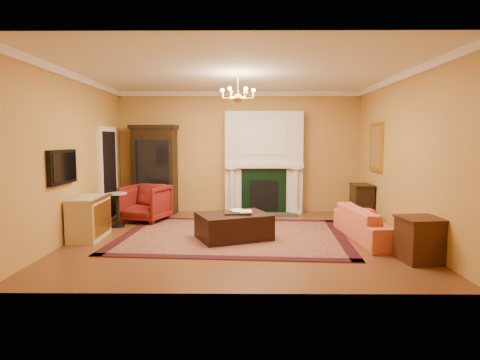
{
  "coord_description": "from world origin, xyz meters",
  "views": [
    {
      "loc": [
        0.1,
        -7.3,
        1.79
      ],
      "look_at": [
        0.03,
        0.3,
        1.04
      ],
      "focal_mm": 30.0,
      "sensor_mm": 36.0,
      "label": 1
    }
  ],
  "objects_px": {
    "pedestal_table": "(117,207)",
    "commode": "(89,218)",
    "china_cabinet": "(155,172)",
    "coral_sofa": "(372,218)",
    "leather_ottoman": "(234,226)",
    "console_table": "(361,203)",
    "wingback_armchair": "(146,201)",
    "end_table": "(420,241)"
  },
  "relations": [
    {
      "from": "pedestal_table",
      "to": "leather_ottoman",
      "type": "xyz_separation_m",
      "value": [
        2.44,
        -1.06,
        -0.17
      ]
    },
    {
      "from": "china_cabinet",
      "to": "console_table",
      "type": "relative_size",
      "value": 2.66
    },
    {
      "from": "commode",
      "to": "end_table",
      "type": "bearing_deg",
      "value": -15.97
    },
    {
      "from": "pedestal_table",
      "to": "console_table",
      "type": "distance_m",
      "value": 5.36
    },
    {
      "from": "pedestal_table",
      "to": "commode",
      "type": "xyz_separation_m",
      "value": [
        -0.21,
        -0.99,
        -0.03
      ]
    },
    {
      "from": "china_cabinet",
      "to": "pedestal_table",
      "type": "relative_size",
      "value": 2.9
    },
    {
      "from": "commode",
      "to": "end_table",
      "type": "height_order",
      "value": "commode"
    },
    {
      "from": "commode",
      "to": "console_table",
      "type": "relative_size",
      "value": 1.32
    },
    {
      "from": "china_cabinet",
      "to": "coral_sofa",
      "type": "distance_m",
      "value": 5.26
    },
    {
      "from": "china_cabinet",
      "to": "leather_ottoman",
      "type": "xyz_separation_m",
      "value": [
        2.0,
        -2.65,
        -0.79
      ]
    },
    {
      "from": "end_table",
      "to": "console_table",
      "type": "relative_size",
      "value": 0.81
    },
    {
      "from": "end_table",
      "to": "leather_ottoman",
      "type": "bearing_deg",
      "value": 154.87
    },
    {
      "from": "coral_sofa",
      "to": "end_table",
      "type": "height_order",
      "value": "coral_sofa"
    },
    {
      "from": "commode",
      "to": "coral_sofa",
      "type": "height_order",
      "value": "coral_sofa"
    },
    {
      "from": "wingback_armchair",
      "to": "commode",
      "type": "height_order",
      "value": "wingback_armchair"
    },
    {
      "from": "wingback_armchair",
      "to": "console_table",
      "type": "distance_m",
      "value": 4.85
    },
    {
      "from": "china_cabinet",
      "to": "wingback_armchair",
      "type": "distance_m",
      "value": 1.19
    },
    {
      "from": "china_cabinet",
      "to": "coral_sofa",
      "type": "bearing_deg",
      "value": -25.05
    },
    {
      "from": "wingback_armchair",
      "to": "console_table",
      "type": "xyz_separation_m",
      "value": [
        4.84,
        0.26,
        -0.06
      ]
    },
    {
      "from": "china_cabinet",
      "to": "wingback_armchair",
      "type": "xyz_separation_m",
      "value": [
        0.02,
        -1.03,
        -0.59
      ]
    },
    {
      "from": "leather_ottoman",
      "to": "commode",
      "type": "bearing_deg",
      "value": 156.09
    },
    {
      "from": "commode",
      "to": "china_cabinet",
      "type": "bearing_deg",
      "value": 74.08
    },
    {
      "from": "china_cabinet",
      "to": "pedestal_table",
      "type": "height_order",
      "value": "china_cabinet"
    },
    {
      "from": "wingback_armchair",
      "to": "leather_ottoman",
      "type": "distance_m",
      "value": 2.57
    },
    {
      "from": "pedestal_table",
      "to": "console_table",
      "type": "height_order",
      "value": "console_table"
    },
    {
      "from": "pedestal_table",
      "to": "commode",
      "type": "distance_m",
      "value": 1.01
    },
    {
      "from": "console_table",
      "to": "leather_ottoman",
      "type": "bearing_deg",
      "value": -143.89
    },
    {
      "from": "commode",
      "to": "console_table",
      "type": "xyz_separation_m",
      "value": [
        5.51,
        1.8,
        0.01
      ]
    },
    {
      "from": "commode",
      "to": "leather_ottoman",
      "type": "bearing_deg",
      "value": -3.21
    },
    {
      "from": "end_table",
      "to": "pedestal_table",
      "type": "bearing_deg",
      "value": 155.66
    },
    {
      "from": "wingback_armchair",
      "to": "console_table",
      "type": "relative_size",
      "value": 1.16
    },
    {
      "from": "china_cabinet",
      "to": "console_table",
      "type": "height_order",
      "value": "china_cabinet"
    },
    {
      "from": "wingback_armchair",
      "to": "pedestal_table",
      "type": "bearing_deg",
      "value": -110.75
    },
    {
      "from": "pedestal_table",
      "to": "coral_sofa",
      "type": "xyz_separation_m",
      "value": [
        4.94,
        -1.06,
        -0.02
      ]
    },
    {
      "from": "commode",
      "to": "pedestal_table",
      "type": "bearing_deg",
      "value": 76.31
    },
    {
      "from": "commode",
      "to": "console_table",
      "type": "distance_m",
      "value": 5.8
    },
    {
      "from": "china_cabinet",
      "to": "end_table",
      "type": "relative_size",
      "value": 3.26
    },
    {
      "from": "pedestal_table",
      "to": "coral_sofa",
      "type": "relative_size",
      "value": 0.35
    },
    {
      "from": "pedestal_table",
      "to": "commode",
      "type": "height_order",
      "value": "commode"
    },
    {
      "from": "coral_sofa",
      "to": "end_table",
      "type": "distance_m",
      "value": 1.35
    },
    {
      "from": "coral_sofa",
      "to": "console_table",
      "type": "distance_m",
      "value": 1.91
    },
    {
      "from": "china_cabinet",
      "to": "commode",
      "type": "relative_size",
      "value": 2.01
    }
  ]
}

